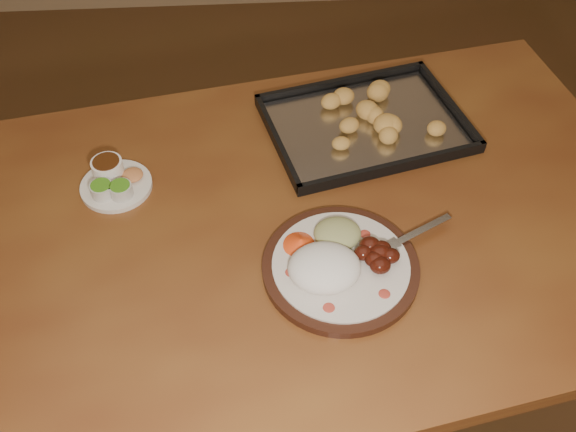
{
  "coord_description": "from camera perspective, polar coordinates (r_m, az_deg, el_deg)",
  "views": [
    {
      "loc": [
        0.02,
        -0.9,
        1.68
      ],
      "look_at": [
        0.07,
        -0.09,
        0.77
      ],
      "focal_mm": 40.0,
      "sensor_mm": 36.0,
      "label": 1
    }
  ],
  "objects": [
    {
      "name": "dining_table",
      "position": [
        1.31,
        -0.42,
        -3.38
      ],
      "size": [
        1.64,
        1.16,
        0.75
      ],
      "rotation": [
        0.0,
        0.0,
        0.19
      ],
      "color": "brown",
      "rests_on": "ground"
    },
    {
      "name": "ground",
      "position": [
        1.91,
        -2.36,
        -13.4
      ],
      "size": [
        4.0,
        4.0,
        0.0
      ],
      "primitive_type": "plane",
      "color": "#54331D",
      "rests_on": "ground"
    },
    {
      "name": "dinner_plate",
      "position": [
        1.15,
        4.44,
        -4.18
      ],
      "size": [
        0.36,
        0.28,
        0.07
      ],
      "rotation": [
        0.0,
        0.0,
        0.38
      ],
      "color": "black",
      "rests_on": "dining_table"
    },
    {
      "name": "baking_tray",
      "position": [
        1.43,
        6.89,
        8.23
      ],
      "size": [
        0.48,
        0.4,
        0.04
      ],
      "rotation": [
        0.0,
        0.0,
        0.25
      ],
      "color": "black",
      "rests_on": "dining_table"
    },
    {
      "name": "condiment_saucer",
      "position": [
        1.33,
        -15.24,
        3.04
      ],
      "size": [
        0.14,
        0.14,
        0.05
      ],
      "rotation": [
        0.0,
        0.0,
        0.23
      ],
      "color": "silver",
      "rests_on": "dining_table"
    }
  ]
}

